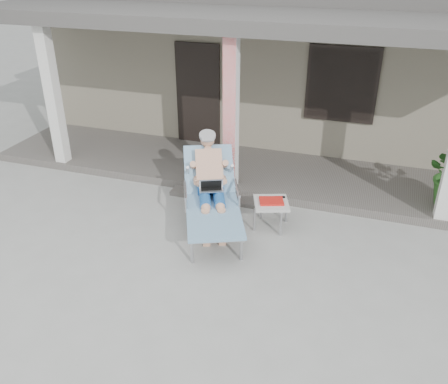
% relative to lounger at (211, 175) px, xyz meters
% --- Properties ---
extents(ground, '(60.00, 60.00, 0.00)m').
position_rel_lounger_xyz_m(ground, '(-0.03, -1.06, -0.85)').
color(ground, '#9E9E99').
rests_on(ground, ground).
extents(house, '(10.40, 5.40, 3.30)m').
position_rel_lounger_xyz_m(house, '(-0.02, 5.43, 0.82)').
color(house, gray).
rests_on(house, ground).
extents(porch_deck, '(10.00, 2.00, 0.15)m').
position_rel_lounger_xyz_m(porch_deck, '(-0.03, 1.94, -0.78)').
color(porch_deck, '#605B56').
rests_on(porch_deck, ground).
extents(porch_overhang, '(10.00, 2.30, 2.85)m').
position_rel_lounger_xyz_m(porch_overhang, '(-0.03, 1.88, 1.94)').
color(porch_overhang, silver).
rests_on(porch_overhang, porch_deck).
extents(porch_step, '(2.00, 0.30, 0.07)m').
position_rel_lounger_xyz_m(porch_step, '(-0.03, 0.79, -0.81)').
color(porch_step, '#605B56').
rests_on(porch_step, ground).
extents(lounger, '(1.55, 2.19, 1.38)m').
position_rel_lounger_xyz_m(lounger, '(0.00, 0.00, 0.00)').
color(lounger, '#B7B7BC').
rests_on(lounger, ground).
extents(side_table, '(0.67, 0.67, 0.47)m').
position_rel_lounger_xyz_m(side_table, '(0.92, 0.20, -0.45)').
color(side_table, beige).
rests_on(side_table, ground).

